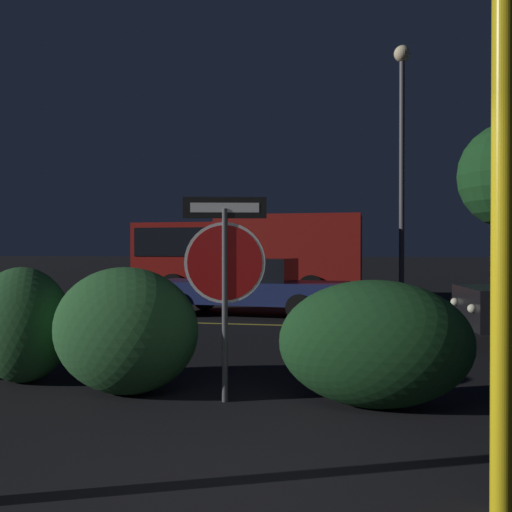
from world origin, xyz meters
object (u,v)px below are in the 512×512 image
object	(u,v)px
hedge_bush_2	(125,331)
hedge_bush_3	(375,344)
yellow_pole_right	(502,255)
hedge_bush_1	(22,325)
delivery_truck	(244,252)
stop_sign	(225,261)
street_lamp	(402,131)
passing_car_2	(249,287)

from	to	relation	value
hedge_bush_2	hedge_bush_3	size ratio (longest dim) A/B	0.85
yellow_pole_right	hedge_bush_1	xyz separation A→B (m)	(-4.82, 2.46, -0.86)
hedge_bush_3	delivery_truck	world-z (taller)	delivery_truck
stop_sign	delivery_truck	bearing A→B (deg)	88.23
yellow_pole_right	street_lamp	size ratio (longest dim) A/B	0.40
yellow_pole_right	hedge_bush_1	distance (m)	5.48
yellow_pole_right	hedge_bush_3	world-z (taller)	yellow_pole_right
hedge_bush_3	street_lamp	size ratio (longest dim) A/B	0.25
hedge_bush_1	hedge_bush_2	xyz separation A→B (m)	(1.43, -0.26, 0.01)
passing_car_2	delivery_truck	distance (m)	4.60
stop_sign	passing_car_2	bearing A→B (deg)	86.75
stop_sign	delivery_truck	distance (m)	12.37
hedge_bush_2	street_lamp	world-z (taller)	street_lamp
yellow_pole_right	hedge_bush_2	bearing A→B (deg)	146.95
yellow_pole_right	street_lamp	bearing A→B (deg)	89.47
passing_car_2	street_lamp	distance (m)	7.27
street_lamp	hedge_bush_3	bearing A→B (deg)	-94.09
yellow_pole_right	hedge_bush_3	size ratio (longest dim) A/B	1.60
passing_car_2	street_lamp	bearing A→B (deg)	-35.83
yellow_pole_right	passing_car_2	distance (m)	10.54
hedge_bush_3	passing_car_2	xyz separation A→B (m)	(-2.92, 7.65, 0.05)
hedge_bush_1	street_lamp	bearing A→B (deg)	67.08
yellow_pole_right	street_lamp	distance (m)	14.62
yellow_pole_right	passing_car_2	bearing A→B (deg)	110.33
stop_sign	hedge_bush_2	size ratio (longest dim) A/B	1.30
hedge_bush_3	passing_car_2	bearing A→B (deg)	110.91
stop_sign	street_lamp	bearing A→B (deg)	65.29
hedge_bush_2	delivery_truck	distance (m)	12.13
hedge_bush_1	passing_car_2	world-z (taller)	same
hedge_bush_1	street_lamp	world-z (taller)	street_lamp
stop_sign	street_lamp	size ratio (longest dim) A/B	0.27
delivery_truck	street_lamp	xyz separation A→B (m)	(4.90, -0.07, 3.64)
hedge_bush_2	street_lamp	distance (m)	13.24
hedge_bush_1	delivery_truck	size ratio (longest dim) A/B	0.19
hedge_bush_3	passing_car_2	world-z (taller)	passing_car_2
stop_sign	street_lamp	distance (m)	12.82
passing_car_2	delivery_truck	size ratio (longest dim) A/B	0.69
passing_car_2	hedge_bush_3	bearing A→B (deg)	-153.70
hedge_bush_3	passing_car_2	distance (m)	8.19
yellow_pole_right	hedge_bush_2	size ratio (longest dim) A/B	1.89
hedge_bush_1	hedge_bush_2	bearing A→B (deg)	-10.30
stop_sign	hedge_bush_3	bearing A→B (deg)	-10.64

